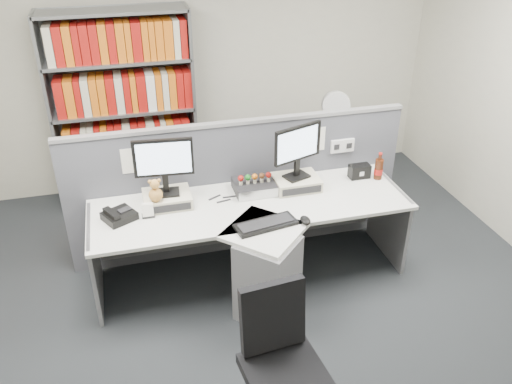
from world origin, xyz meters
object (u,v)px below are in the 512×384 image
object	(u,v)px
monitor_right	(298,147)
speaker	(359,171)
desktop_pc	(254,187)
desk_fan	(336,108)
monitor_left	(164,162)
office_chair	(281,360)
desk_phone	(119,216)
shelving_unit	(125,114)
keyboard	(266,224)
desk_calendar	(148,211)
cola_bottle	(379,169)
filing_cabinet	(331,165)
desk	(258,245)
mouse	(305,220)

from	to	relation	value
monitor_right	speaker	distance (m)	0.68
desktop_pc	desk_fan	xyz separation A→B (m)	(1.12, 0.99, 0.23)
monitor_left	office_chair	bearing A→B (deg)	-74.25
monitor_right	desk_phone	distance (m)	1.54
desktop_pc	speaker	xyz separation A→B (m)	(0.96, 0.01, 0.02)
desktop_pc	shelving_unit	bearing A→B (deg)	124.28
desktop_pc	keyboard	distance (m)	0.54
desktop_pc	office_chair	world-z (taller)	office_chair
desk_calendar	shelving_unit	distance (m)	1.63
keyboard	cola_bottle	distance (m)	1.26
cola_bottle	shelving_unit	bearing A→B (deg)	144.50
keyboard	desktop_pc	bearing A→B (deg)	84.58
monitor_left	filing_cabinet	xyz separation A→B (m)	(1.86, 1.02, -0.75)
keyboard	desk_calendar	bearing A→B (deg)	156.93
desk	keyboard	size ratio (longest dim) A/B	5.18
monitor_left	office_chair	size ratio (longest dim) A/B	0.49
desktop_pc	filing_cabinet	distance (m)	1.55
desk	mouse	xyz separation A→B (m)	(0.33, -0.16, 0.29)
keyboard	desk_phone	bearing A→B (deg)	160.66
desktop_pc	cola_bottle	world-z (taller)	cola_bottle
keyboard	monitor_left	bearing A→B (deg)	143.15
shelving_unit	office_chair	bearing A→B (deg)	-77.20
monitor_left	shelving_unit	world-z (taller)	shelving_unit
desk_calendar	desk_fan	world-z (taller)	desk_fan
shelving_unit	desk_calendar	bearing A→B (deg)	-87.34
monitor_left	mouse	bearing A→B (deg)	-28.91
monitor_left	filing_cabinet	bearing A→B (deg)	28.69
monitor_left	speaker	world-z (taller)	monitor_left
monitor_left	shelving_unit	xyz separation A→B (m)	(-0.24, 1.47, -0.13)
speaker	desk_fan	xyz separation A→B (m)	(0.16, 0.98, 0.22)
desk_calendar	monitor_left	bearing A→B (deg)	41.74
keyboard	cola_bottle	xyz separation A→B (m)	(1.17, 0.48, 0.08)
desk_phone	cola_bottle	bearing A→B (deg)	2.74
desk_phone	filing_cabinet	distance (m)	2.56
desktop_pc	shelving_unit	world-z (taller)	shelving_unit
keyboard	cola_bottle	size ratio (longest dim) A/B	2.01
monitor_left	monitor_right	world-z (taller)	monitor_left
filing_cabinet	office_chair	bearing A→B (deg)	-117.73
desktop_pc	cola_bottle	size ratio (longest dim) A/B	1.36
desk	mouse	bearing A→B (deg)	-26.12
mouse	shelving_unit	bearing A→B (deg)	121.51
desk_fan	monitor_right	bearing A→B (deg)	-126.71
monitor_left	filing_cabinet	world-z (taller)	monitor_left
monitor_left	desk_fan	distance (m)	2.12
keyboard	filing_cabinet	distance (m)	1.96
monitor_left	desk_phone	world-z (taller)	monitor_left
mouse	desk_fan	world-z (taller)	desk_fan
office_chair	desk_fan	bearing A→B (deg)	62.27
filing_cabinet	office_chair	distance (m)	3.00
keyboard	desk_calendar	world-z (taller)	desk_calendar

